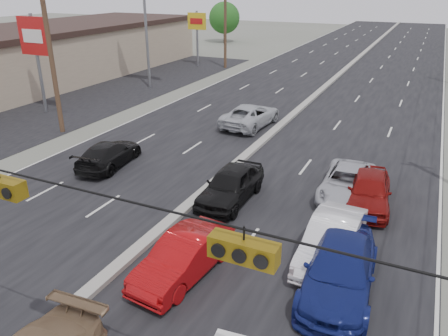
{
  "coord_description": "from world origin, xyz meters",
  "views": [
    {
      "loc": [
        8.52,
        -4.97,
        9.05
      ],
      "look_at": [
        1.73,
        9.45,
        2.2
      ],
      "focal_mm": 35.0,
      "sensor_mm": 36.0,
      "label": 1
    }
  ],
  "objects": [
    {
      "name": "queue_car_a",
      "position": [
        1.4,
        10.86,
        0.77
      ],
      "size": [
        1.81,
        4.5,
        1.53
      ],
      "primitive_type": "imported",
      "rotation": [
        0.0,
        0.0,
        0.0
      ],
      "color": "black",
      "rests_on": "ground"
    },
    {
      "name": "utility_pole_left_c",
      "position": [
        -12.5,
        40.0,
        5.11
      ],
      "size": [
        1.6,
        0.3,
        10.0
      ],
      "color": "#422D1E",
      "rests_on": "ground"
    },
    {
      "name": "red_sedan",
      "position": [
        2.22,
        5.32,
        0.71
      ],
      "size": [
        1.94,
        4.45,
        1.42
      ],
      "primitive_type": "imported",
      "rotation": [
        0.0,
        0.0,
        -0.1
      ],
      "color": "#9F090C",
      "rests_on": "ground"
    },
    {
      "name": "queue_car_b",
      "position": [
        6.41,
        8.3,
        0.75
      ],
      "size": [
        1.73,
        4.62,
        1.51
      ],
      "primitive_type": "imported",
      "rotation": [
        0.0,
        0.0,
        -0.03
      ],
      "color": "white",
      "rests_on": "ground"
    },
    {
      "name": "tree_left_far",
      "position": [
        -22.0,
        60.0,
        3.72
      ],
      "size": [
        4.8,
        4.8,
        6.12
      ],
      "color": "#382619",
      "rests_on": "ground"
    },
    {
      "name": "road_surface",
      "position": [
        0.0,
        30.0,
        0.0
      ],
      "size": [
        20.0,
        160.0,
        0.02
      ],
      "primitive_type": "cube",
      "color": "black",
      "rests_on": "ground"
    },
    {
      "name": "parking_lot",
      "position": [
        -17.0,
        25.0,
        0.0
      ],
      "size": [
        10.0,
        42.0,
        0.02
      ],
      "primitive_type": "cube",
      "color": "black",
      "rests_on": "ground"
    },
    {
      "name": "queue_car_c",
      "position": [
        5.98,
        13.47,
        0.66
      ],
      "size": [
        2.36,
        4.83,
        1.32
      ],
      "primitive_type": "imported",
      "rotation": [
        0.0,
        0.0,
        0.03
      ],
      "color": "#B7B8BF",
      "rests_on": "ground"
    },
    {
      "name": "pole_sign_far",
      "position": [
        -16.0,
        40.0,
        4.41
      ],
      "size": [
        2.2,
        0.25,
        6.0
      ],
      "color": "slate",
      "rests_on": "ground"
    },
    {
      "name": "center_median",
      "position": [
        0.0,
        30.0,
        0.1
      ],
      "size": [
        0.5,
        160.0,
        0.2
      ],
      "primitive_type": "cube",
      "color": "gray",
      "rests_on": "ground"
    },
    {
      "name": "oncoming_far",
      "position": [
        -1.9,
        21.35,
        0.74
      ],
      "size": [
        2.87,
        5.49,
        1.48
      ],
      "primitive_type": "imported",
      "rotation": [
        0.0,
        0.0,
        3.06
      ],
      "color": "#B5B9BE",
      "rests_on": "ground"
    },
    {
      "name": "utility_pole_left_b",
      "position": [
        -12.5,
        15.0,
        5.11
      ],
      "size": [
        1.6,
        0.3,
        10.0
      ],
      "color": "#422D1E",
      "rests_on": "ground"
    },
    {
      "name": "pole_sign_mid",
      "position": [
        -17.0,
        18.0,
        5.11
      ],
      "size": [
        2.6,
        0.25,
        7.0
      ],
      "color": "slate",
      "rests_on": "ground"
    },
    {
      "name": "queue_car_e",
      "position": [
        7.0,
        12.95,
        0.75
      ],
      "size": [
        2.19,
        4.53,
        1.49
      ],
      "primitive_type": "imported",
      "rotation": [
        0.0,
        0.0,
        0.1
      ],
      "color": "maroon",
      "rests_on": "ground"
    },
    {
      "name": "queue_car_d",
      "position": [
        7.0,
        6.75,
        0.75
      ],
      "size": [
        2.46,
        5.31,
        1.5
      ],
      "primitive_type": "imported",
      "rotation": [
        0.0,
        0.0,
        0.07
      ],
      "color": "navy",
      "rests_on": "ground"
    },
    {
      "name": "oncoming_near",
      "position": [
        -6.05,
        11.78,
        0.66
      ],
      "size": [
        2.45,
        4.74,
        1.32
      ],
      "primitive_type": "imported",
      "rotation": [
        0.0,
        0.0,
        3.28
      ],
      "color": "black",
      "rests_on": "ground"
    },
    {
      "name": "strip_mall",
      "position": [
        -26.0,
        25.0,
        2.3
      ],
      "size": [
        12.0,
        42.0,
        4.6
      ],
      "primitive_type": "cube",
      "color": "tan",
      "rests_on": "ground"
    }
  ]
}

